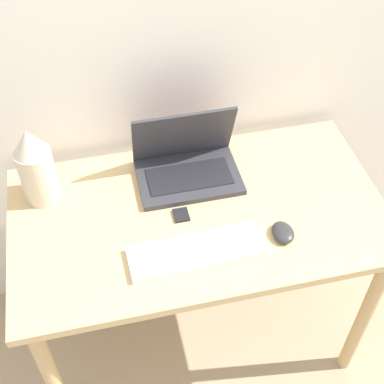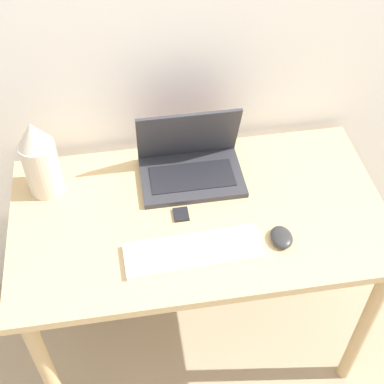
{
  "view_description": "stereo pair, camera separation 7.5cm",
  "coord_description": "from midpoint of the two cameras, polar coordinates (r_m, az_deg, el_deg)",
  "views": [
    {
      "loc": [
        -0.27,
        -0.76,
        2.05
      ],
      "look_at": [
        -0.02,
        0.33,
        0.86
      ],
      "focal_mm": 50.0,
      "sensor_mm": 36.0,
      "label": 1
    },
    {
      "loc": [
        -0.2,
        -0.77,
        2.05
      ],
      "look_at": [
        -0.02,
        0.33,
        0.86
      ],
      "focal_mm": 50.0,
      "sensor_mm": 36.0,
      "label": 2
    }
  ],
  "objects": [
    {
      "name": "laptop",
      "position": [
        1.79,
        -1.83,
        3.19
      ],
      "size": [
        0.34,
        0.23,
        0.24
      ],
      "color": "#333338",
      "rests_on": "desk"
    },
    {
      "name": "desk",
      "position": [
        1.79,
        -0.51,
        -4.32
      ],
      "size": [
        1.2,
        0.66,
        0.76
      ],
      "color": "tan",
      "rests_on": "ground_plane"
    },
    {
      "name": "keyboard",
      "position": [
        1.59,
        -0.88,
        -6.36
      ],
      "size": [
        0.41,
        0.14,
        0.02
      ],
      "color": "white",
      "rests_on": "desk"
    },
    {
      "name": "mouse",
      "position": [
        1.65,
        8.38,
        -4.32
      ],
      "size": [
        0.07,
        0.09,
        0.03
      ],
      "color": "#2D2D2D",
      "rests_on": "desk"
    },
    {
      "name": "mp3_player",
      "position": [
        1.69,
        -2.44,
        -2.5
      ],
      "size": [
        0.05,
        0.05,
        0.01
      ],
      "color": "black",
      "rests_on": "desk"
    },
    {
      "name": "vase",
      "position": [
        1.73,
        -17.57,
        2.64
      ],
      "size": [
        0.11,
        0.11,
        0.28
      ],
      "color": "beige",
      "rests_on": "desk"
    },
    {
      "name": "wall_back",
      "position": [
        1.71,
        -3.7,
        18.8
      ],
      "size": [
        6.0,
        0.05,
        2.5
      ],
      "color": "white",
      "rests_on": "ground_plane"
    }
  ]
}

